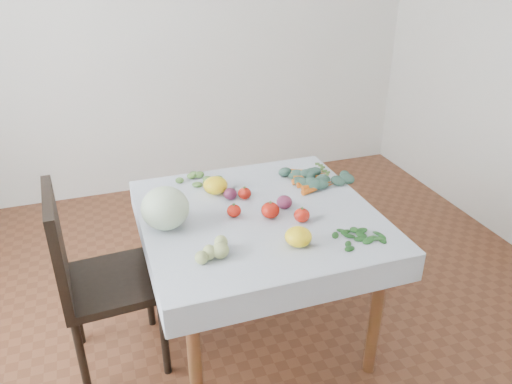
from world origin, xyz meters
TOP-DOWN VIEW (x-y plane):
  - ground at (0.00, 0.00)m, footprint 4.00×4.00m
  - back_wall at (0.00, 2.00)m, footprint 4.00×0.04m
  - table at (0.00, 0.00)m, footprint 1.00×1.00m
  - tablecloth at (0.00, 0.00)m, footprint 1.12×1.12m
  - chair at (-0.82, 0.04)m, footprint 0.47×0.47m
  - cabbage at (-0.45, 0.02)m, footprint 0.25×0.25m
  - tomato_a at (-0.12, 0.01)m, footprint 0.08×0.08m
  - tomato_b at (-0.02, 0.17)m, footprint 0.09×0.09m
  - tomato_c at (0.04, -0.06)m, footprint 0.11×0.11m
  - tomato_d at (0.17, -0.14)m, footprint 0.09×0.09m
  - heirloom_back at (-0.14, 0.28)m, footprint 0.14×0.14m
  - heirloom_front at (0.07, -0.32)m, footprint 0.12×0.12m
  - onion_a at (-0.09, 0.19)m, footprint 0.09×0.09m
  - onion_b at (0.14, 0.01)m, footprint 0.08×0.08m
  - tomatillo_cluster at (-0.30, -0.27)m, footprint 0.15×0.13m
  - carrot_bunch at (0.40, 0.23)m, footprint 0.22×0.30m
  - kale_bunch at (0.43, 0.24)m, footprint 0.31×0.29m
  - basil_bunch at (0.35, -0.35)m, footprint 0.24×0.17m
  - dill_bunch at (-0.20, 0.42)m, footprint 0.23×0.22m

SIDE VIEW (x-z plane):
  - ground at x=0.00m, z-range 0.00..0.00m
  - chair at x=-0.82m, z-range 0.07..1.06m
  - table at x=0.00m, z-range 0.28..1.03m
  - tablecloth at x=0.00m, z-range 0.75..0.76m
  - basil_bunch at x=0.35m, z-range 0.76..0.77m
  - dill_bunch at x=-0.20m, z-range 0.76..0.78m
  - carrot_bunch at x=0.40m, z-range 0.76..0.79m
  - kale_bunch at x=0.43m, z-range 0.76..0.80m
  - tomatillo_cluster at x=-0.30m, z-range 0.76..0.81m
  - onion_a at x=-0.09m, z-range 0.76..0.82m
  - tomato_a at x=-0.12m, z-range 0.76..0.82m
  - tomato_b at x=-0.02m, z-range 0.76..0.82m
  - tomato_d at x=0.17m, z-range 0.76..0.82m
  - onion_b at x=0.14m, z-range 0.76..0.82m
  - tomato_c at x=0.04m, z-range 0.76..0.83m
  - heirloom_front at x=0.07m, z-range 0.76..0.84m
  - heirloom_back at x=-0.14m, z-range 0.76..0.85m
  - cabbage at x=-0.45m, z-range 0.76..0.95m
  - back_wall at x=0.00m, z-range 0.00..2.70m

